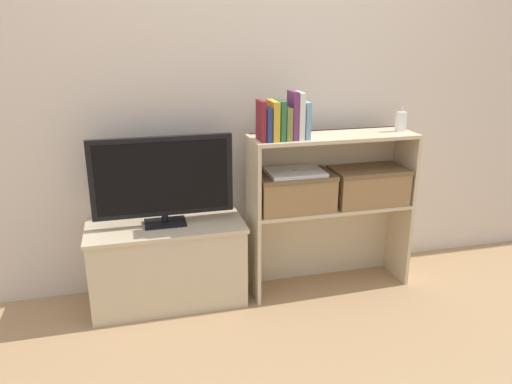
% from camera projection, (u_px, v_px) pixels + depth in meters
% --- Properties ---
extents(ground_plane, '(16.00, 16.00, 0.00)m').
position_uv_depth(ground_plane, '(262.00, 305.00, 2.80)').
color(ground_plane, '#A37F56').
extents(wall_back, '(10.00, 0.05, 2.40)m').
position_uv_depth(wall_back, '(244.00, 79.00, 2.80)').
color(wall_back, beige).
rests_on(wall_back, ground_plane).
extents(tv_stand, '(0.85, 0.40, 0.46)m').
position_uv_depth(tv_stand, '(168.00, 262.00, 2.78)').
color(tv_stand, '#CCB793').
rests_on(tv_stand, ground_plane).
extents(tv, '(0.75, 0.14, 0.48)m').
position_uv_depth(tv, '(163.00, 179.00, 2.62)').
color(tv, black).
rests_on(tv, tv_stand).
extents(bookshelf_lower_tier, '(0.94, 0.28, 0.51)m').
position_uv_depth(bookshelf_lower_tier, '(325.00, 232.00, 2.99)').
color(bookshelf_lower_tier, '#CCB793').
rests_on(bookshelf_lower_tier, ground_plane).
extents(bookshelf_upper_tier, '(0.94, 0.28, 0.41)m').
position_uv_depth(bookshelf_upper_tier, '(328.00, 158.00, 2.84)').
color(bookshelf_upper_tier, '#CCB793').
rests_on(bookshelf_upper_tier, bookshelf_lower_tier).
extents(book_maroon, '(0.03, 0.12, 0.21)m').
position_uv_depth(book_maroon, '(261.00, 121.00, 2.57)').
color(book_maroon, maroon).
rests_on(book_maroon, bookshelf_upper_tier).
extents(book_navy, '(0.03, 0.14, 0.17)m').
position_uv_depth(book_navy, '(266.00, 124.00, 2.58)').
color(book_navy, navy).
rests_on(book_navy, bookshelf_upper_tier).
extents(book_mustard, '(0.03, 0.15, 0.21)m').
position_uv_depth(book_mustard, '(273.00, 120.00, 2.59)').
color(book_mustard, gold).
rests_on(book_mustard, bookshelf_upper_tier).
extents(book_forest, '(0.03, 0.14, 0.21)m').
position_uv_depth(book_forest, '(280.00, 120.00, 2.60)').
color(book_forest, '#286638').
rests_on(book_forest, bookshelf_upper_tier).
extents(book_olive, '(0.03, 0.14, 0.17)m').
position_uv_depth(book_olive, '(286.00, 123.00, 2.61)').
color(book_olive, olive).
rests_on(book_olive, bookshelf_upper_tier).
extents(book_plum, '(0.03, 0.12, 0.25)m').
position_uv_depth(book_plum, '(293.00, 115.00, 2.61)').
color(book_plum, '#6B2D66').
rests_on(book_plum, bookshelf_upper_tier).
extents(book_ivory, '(0.03, 0.13, 0.24)m').
position_uv_depth(book_ivory, '(299.00, 115.00, 2.61)').
color(book_ivory, silver).
rests_on(book_ivory, bookshelf_upper_tier).
extents(book_skyblue, '(0.03, 0.13, 0.20)m').
position_uv_depth(book_skyblue, '(305.00, 120.00, 2.63)').
color(book_skyblue, '#709ECC').
rests_on(book_skyblue, bookshelf_upper_tier).
extents(baby_monitor, '(0.05, 0.03, 0.14)m').
position_uv_depth(baby_monitor, '(401.00, 121.00, 2.82)').
color(baby_monitor, white).
rests_on(baby_monitor, bookshelf_upper_tier).
extents(storage_basket_left, '(0.43, 0.25, 0.21)m').
position_uv_depth(storage_basket_left, '(295.00, 190.00, 2.77)').
color(storage_basket_left, '#937047').
rests_on(storage_basket_left, bookshelf_lower_tier).
extents(storage_basket_right, '(0.43, 0.25, 0.21)m').
position_uv_depth(storage_basket_right, '(368.00, 184.00, 2.88)').
color(storage_basket_right, '#937047').
rests_on(storage_basket_right, bookshelf_lower_tier).
extents(laptop, '(0.31, 0.23, 0.02)m').
position_uv_depth(laptop, '(295.00, 172.00, 2.74)').
color(laptop, '#BCBCC1').
rests_on(laptop, storage_basket_left).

